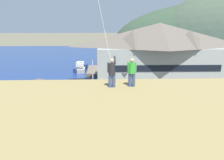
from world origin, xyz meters
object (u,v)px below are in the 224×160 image
object	(u,v)px
parked_car_back_row_left	(164,128)
parking_light_pole	(93,79)
moored_boat_inner_slip	(81,68)
parked_car_mid_row_near	(111,106)
moored_boat_wharfside	(81,67)
person_companion	(132,71)
person_kite_flyer	(112,72)
harbor_lodge	(159,52)
moored_boat_outer_mooring	(109,70)
storage_shed_waterside	(122,73)
wharf_dock	(95,71)
storage_shed_near_lot	(40,94)
parked_car_front_row_end	(106,127)

from	to	relation	value
parked_car_back_row_left	parking_light_pole	xyz separation A→B (m)	(-7.45, 9.48, 2.74)
moored_boat_inner_slip	parked_car_mid_row_near	distance (m)	27.80
moored_boat_wharfside	person_companion	bearing A→B (deg)	-80.01
moored_boat_inner_slip	person_kite_flyer	xyz separation A→B (m)	(5.82, -40.55, 7.59)
harbor_lodge	moored_boat_outer_mooring	size ratio (longest dim) A/B	3.50
storage_shed_waterside	moored_boat_wharfside	distance (m)	17.97
parked_car_back_row_left	person_companion	bearing A→B (deg)	-121.08
storage_shed_waterside	wharf_dock	distance (m)	14.26
storage_shed_waterside	parked_car_back_row_left	size ratio (longest dim) A/B	1.32
storage_shed_near_lot	parked_car_mid_row_near	bearing A→B (deg)	-9.81
parked_car_front_row_end	person_kite_flyer	distance (m)	10.44
wharf_dock	moored_boat_inner_slip	xyz separation A→B (m)	(-3.20, 0.87, 0.37)
storage_shed_waterside	parking_light_pole	distance (m)	11.14
parking_light_pole	parked_car_front_row_end	bearing A→B (deg)	-79.67
parking_light_pole	moored_boat_wharfside	bearing A→B (deg)	99.45
wharf_dock	moored_boat_inner_slip	bearing A→B (deg)	164.82
person_kite_flyer	moored_boat_outer_mooring	bearing A→B (deg)	88.79
wharf_dock	parked_car_mid_row_near	world-z (taller)	parked_car_mid_row_near
storage_shed_near_lot	person_companion	distance (m)	18.91
person_kite_flyer	parked_car_back_row_left	bearing A→B (deg)	52.74
storage_shed_near_lot	moored_boat_outer_mooring	world-z (taller)	storage_shed_near_lot
moored_boat_inner_slip	person_kite_flyer	distance (m)	41.66
parking_light_pole	moored_boat_outer_mooring	bearing A→B (deg)	82.80
storage_shed_waterside	moored_boat_wharfside	size ratio (longest dim) A/B	0.75
parked_car_front_row_end	person_kite_flyer	xyz separation A→B (m)	(0.28, -7.51, 7.25)
harbor_lodge	person_companion	bearing A→B (deg)	-107.12
moored_boat_outer_mooring	moored_boat_inner_slip	world-z (taller)	same
storage_shed_near_lot	parked_car_mid_row_near	xyz separation A→B (m)	(9.12, -1.58, -1.24)
wharf_dock	parked_car_front_row_end	size ratio (longest dim) A/B	2.44
wharf_dock	parked_car_mid_row_near	bearing A→B (deg)	-83.49
harbor_lodge	parked_car_mid_row_near	xyz separation A→B (m)	(-9.57, -14.99, -5.00)
parked_car_back_row_left	person_companion	size ratio (longest dim) A/B	2.48
harbor_lodge	moored_boat_inner_slip	bearing A→B (deg)	142.47
storage_shed_near_lot	moored_boat_outer_mooring	bearing A→B (deg)	67.92
moored_boat_wharfside	moored_boat_outer_mooring	world-z (taller)	same
parked_car_front_row_end	moored_boat_outer_mooring	bearing A→B (deg)	87.98
wharf_dock	parked_car_mid_row_near	distance (m)	26.41
harbor_lodge	storage_shed_waterside	size ratio (longest dim) A/B	4.24
parked_car_mid_row_near	person_kite_flyer	world-z (taller)	person_kite_flyer
parked_car_mid_row_near	moored_boat_wharfside	bearing A→B (deg)	102.87
parking_light_pole	person_companion	xyz separation A→B (m)	(3.17, -16.58, 4.49)
moored_boat_outer_mooring	person_companion	world-z (taller)	person_companion
moored_boat_inner_slip	parked_car_back_row_left	bearing A→B (deg)	-71.24
moored_boat_inner_slip	person_kite_flyer	world-z (taller)	person_kite_flyer
wharf_dock	parking_light_pole	distance (m)	23.25
storage_shed_near_lot	person_kite_flyer	size ratio (longest dim) A/B	3.87
storage_shed_waterside	harbor_lodge	bearing A→B (deg)	14.06
storage_shed_near_lot	parked_car_back_row_left	world-z (taller)	storage_shed_near_lot
storage_shed_near_lot	storage_shed_waterside	distance (m)	16.43
parked_car_back_row_left	parked_car_front_row_end	xyz separation A→B (m)	(-5.77, 0.29, 0.00)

